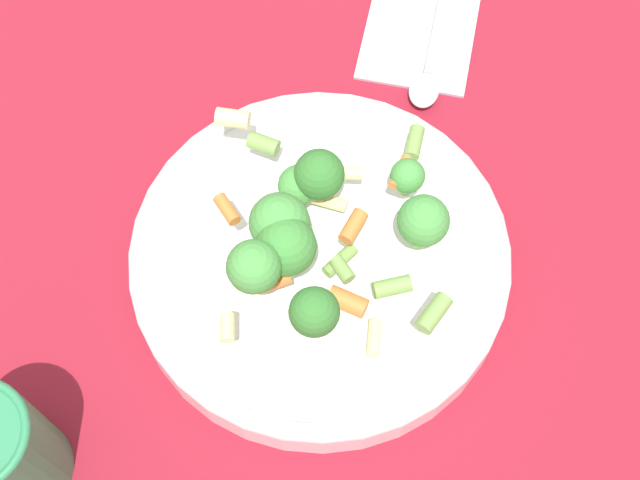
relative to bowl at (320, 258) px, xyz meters
name	(u,v)px	position (x,y,z in m)	size (l,w,h in m)	color
ground_plane	(320,269)	(0.00, 0.00, -0.02)	(3.00, 3.00, 0.00)	maroon
bowl	(320,258)	(0.00, 0.00, 0.00)	(0.29, 0.29, 0.04)	white
pasta_salad	(316,229)	(-0.01, 0.00, 0.06)	(0.23, 0.23, 0.08)	#8CB766
napkin	(422,20)	(0.26, 0.06, -0.02)	(0.17, 0.14, 0.01)	#B2BCC6
spoon	(429,64)	(0.21, 0.02, -0.01)	(0.15, 0.07, 0.01)	silver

